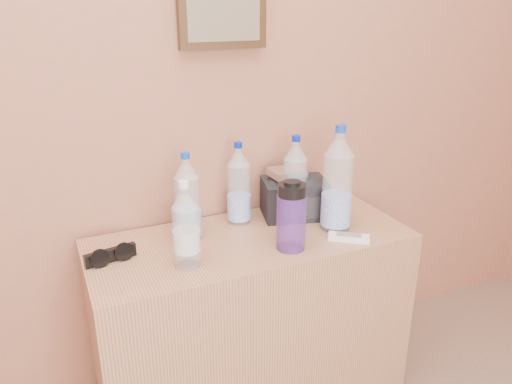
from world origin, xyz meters
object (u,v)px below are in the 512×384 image
(pet_large_a, at_px, (188,201))
(toiletry_bag, at_px, (294,196))
(nalgene_bottle, at_px, (291,216))
(pet_large_d, at_px, (337,184))
(pet_small, at_px, (186,229))
(foil_packet, at_px, (287,172))
(pet_large_c, at_px, (295,183))
(dresser, at_px, (251,321))
(ac_remote, at_px, (349,238))
(pet_large_b, at_px, (239,188))
(sunglasses, at_px, (110,255))

(pet_large_a, bearing_deg, toiletry_bag, 3.49)
(pet_large_a, distance_m, nalgene_bottle, 0.34)
(pet_large_d, relative_size, pet_small, 1.37)
(foil_packet, bearing_deg, pet_large_c, -65.97)
(pet_large_a, relative_size, foil_packet, 2.49)
(pet_large_a, xyz_separation_m, nalgene_bottle, (0.28, -0.20, -0.02))
(dresser, bearing_deg, foil_packet, 31.41)
(pet_large_a, distance_m, pet_large_d, 0.51)
(ac_remote, bearing_deg, toiletry_bag, 141.29)
(pet_large_b, height_order, pet_large_d, pet_large_d)
(dresser, height_order, foil_packet, foil_packet)
(pet_large_c, bearing_deg, pet_large_b, 165.16)
(pet_large_a, height_order, pet_small, pet_large_a)
(pet_large_c, height_order, pet_small, pet_large_c)
(ac_remote, bearing_deg, pet_large_c, 145.24)
(nalgene_bottle, xyz_separation_m, sunglasses, (-0.54, 0.15, -0.09))
(pet_large_d, bearing_deg, sunglasses, 174.13)
(ac_remote, distance_m, toiletry_bag, 0.28)
(pet_large_d, xyz_separation_m, toiletry_bag, (-0.08, 0.16, -0.09))
(pet_large_c, xyz_separation_m, toiletry_bag, (0.01, 0.02, -0.06))
(dresser, distance_m, pet_large_d, 0.59)
(pet_large_a, relative_size, ac_remote, 2.20)
(foil_packet, bearing_deg, nalgene_bottle, -114.05)
(nalgene_bottle, distance_m, sunglasses, 0.57)
(pet_large_a, bearing_deg, foil_packet, 5.61)
(dresser, distance_m, ac_remote, 0.48)
(nalgene_bottle, bearing_deg, pet_large_c, 59.26)
(dresser, xyz_separation_m, pet_small, (-0.25, -0.09, 0.46))
(toiletry_bag, bearing_deg, nalgene_bottle, -105.80)
(pet_large_a, distance_m, ac_remote, 0.55)
(pet_large_b, distance_m, sunglasses, 0.50)
(pet_large_b, relative_size, pet_large_d, 0.80)
(pet_large_a, relative_size, pet_large_d, 0.81)
(ac_remote, xyz_separation_m, toiletry_bag, (-0.07, 0.26, 0.07))
(pet_large_c, height_order, ac_remote, pet_large_c)
(toiletry_bag, bearing_deg, sunglasses, -158.36)
(nalgene_bottle, relative_size, sunglasses, 1.44)
(ac_remote, relative_size, foil_packet, 1.13)
(pet_large_a, height_order, nalgene_bottle, pet_large_a)
(pet_large_d, bearing_deg, foil_packet, 121.27)
(dresser, distance_m, pet_small, 0.53)
(pet_large_b, xyz_separation_m, pet_large_d, (0.29, -0.19, 0.03))
(dresser, bearing_deg, toiletry_bag, 25.56)
(pet_large_a, distance_m, pet_large_b, 0.21)
(pet_large_a, height_order, pet_large_d, pet_large_d)
(pet_large_b, distance_m, foil_packet, 0.19)
(pet_large_d, distance_m, foil_packet, 0.20)
(pet_large_b, height_order, sunglasses, pet_large_b)
(pet_large_a, bearing_deg, pet_small, -108.45)
(toiletry_bag, bearing_deg, pet_large_a, -161.74)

